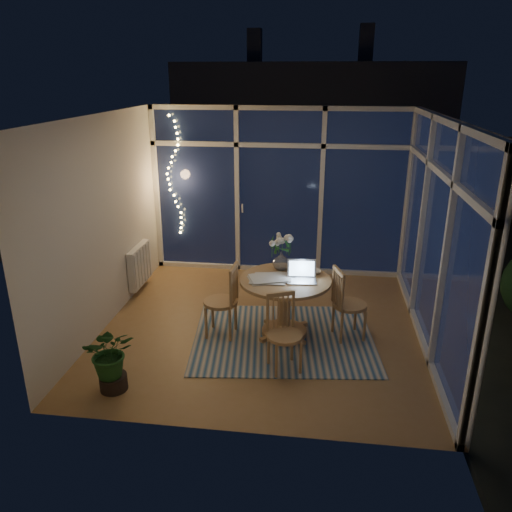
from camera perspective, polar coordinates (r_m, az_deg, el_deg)
name	(u,v)px	position (r m, az deg, el deg)	size (l,w,h in m)	color
floor	(264,327)	(6.43, 0.88, -8.10)	(4.00, 4.00, 0.00)	olive
ceiling	(265,116)	(5.68, 1.03, 15.69)	(4.00, 4.00, 0.00)	silver
wall_back	(279,192)	(7.84, 2.67, 7.32)	(4.00, 0.04, 2.60)	beige
wall_front	(236,301)	(4.07, -2.35, -5.20)	(4.00, 0.04, 2.60)	beige
wall_left	(104,223)	(6.45, -17.01, 3.61)	(0.04, 4.00, 2.60)	beige
wall_right	(439,236)	(6.04, 20.17, 2.12)	(0.04, 4.00, 2.60)	beige
window_wall_back	(279,193)	(7.81, 2.64, 7.25)	(4.00, 0.10, 2.60)	silver
window_wall_right	(435,236)	(6.03, 19.80, 2.15)	(0.10, 4.00, 2.60)	silver
radiator	(140,265)	(7.50, -13.15, -1.02)	(0.10, 0.70, 0.58)	silver
fairy_lights	(174,176)	(7.99, -9.40, 8.96)	(0.24, 0.10, 1.85)	#E7BF5C
garden_patio	(313,223)	(11.07, 6.52, 3.76)	(12.00, 6.00, 0.10)	black
garden_fence	(293,175)	(11.34, 4.22, 9.24)	(11.00, 0.08, 1.80)	#3B2815
neighbour_roof	(312,106)	(14.15, 6.43, 16.65)	(7.00, 3.00, 2.20)	#31333B
garden_shrubs	(243,218)	(9.50, -1.49, 4.33)	(0.90, 0.90, 0.90)	black
rug	(283,338)	(6.18, 3.16, -9.31)	(2.17, 1.73, 0.01)	beige
dining_table	(285,307)	(6.09, 3.30, -5.85)	(1.09, 1.09, 0.75)	#AC7A4D
chair_left	(221,300)	(6.05, -4.07, -5.07)	(0.43, 0.43, 0.94)	#AC7A4D
chair_right	(350,303)	(6.09, 10.69, -5.31)	(0.43, 0.43, 0.92)	#AC7A4D
chair_front	(285,334)	(5.38, 3.31, -8.89)	(0.40, 0.40, 0.87)	#AC7A4D
laptop	(302,272)	(5.84, 5.29, -1.78)	(0.34, 0.29, 0.25)	silver
flower_vase	(281,261)	(6.19, 2.90, -0.61)	(0.20, 0.20, 0.21)	white
bowl	(315,272)	(6.13, 6.71, -1.78)	(0.15, 0.15, 0.04)	silver
newspapers	(270,278)	(5.92, 1.57, -2.57)	(0.42, 0.32, 0.02)	beige
phone	(295,281)	(5.86, 4.52, -2.92)	(0.12, 0.06, 0.01)	black
potted_plant	(111,357)	(5.29, -16.28, -10.98)	(0.54, 0.47, 0.76)	#19481B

